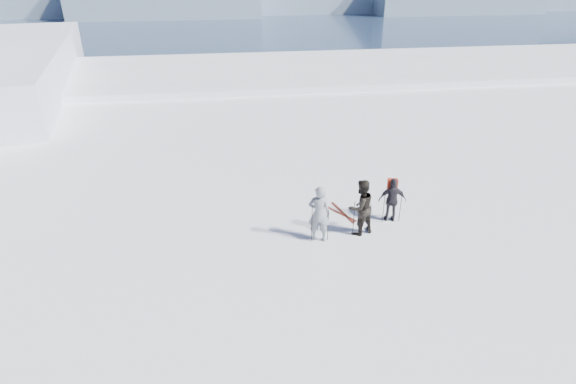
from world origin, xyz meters
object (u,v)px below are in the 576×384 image
skier_grey (319,214)px  skier_dark (361,207)px  skis_loose (341,213)px  skier_pack (392,200)px

skier_grey → skier_dark: size_ratio=1.00×
skier_dark → skis_loose: bearing=-101.1°
skier_dark → skis_loose: 1.77m
skier_dark → skis_loose: size_ratio=1.18×
skier_grey → skis_loose: size_ratio=1.17×
skier_grey → skis_loose: skier_grey is taller
skier_dark → skier_pack: bearing=-175.2°
skier_pack → skier_dark: bearing=37.1°
skier_pack → skis_loose: 1.98m
skier_pack → skis_loose: bearing=-14.7°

